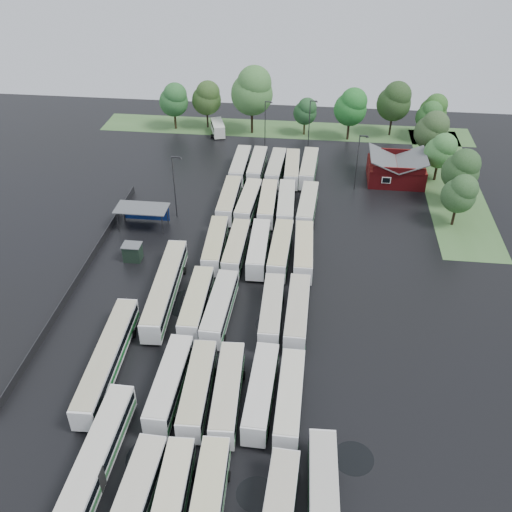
# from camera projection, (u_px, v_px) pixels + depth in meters

# --- Properties ---
(ground) EXTENTS (160.00, 160.00, 0.00)m
(ground) POSITION_uv_depth(u_px,v_px,m) (229.00, 325.00, 71.91)
(ground) COLOR black
(ground) RESTS_ON ground
(brick_building) EXTENTS (10.07, 8.60, 5.39)m
(brick_building) POSITION_uv_depth(u_px,v_px,m) (396.00, 171.00, 103.50)
(brick_building) COLOR maroon
(brick_building) RESTS_ON ground
(wash_shed) EXTENTS (8.20, 4.20, 3.58)m
(wash_shed) POSITION_uv_depth(u_px,v_px,m) (143.00, 210.00, 89.85)
(wash_shed) COLOR #2D2D30
(wash_shed) RESTS_ON ground
(utility_hut) EXTENTS (2.70, 2.20, 2.62)m
(utility_hut) POSITION_uv_depth(u_px,v_px,m) (133.00, 252.00, 83.00)
(utility_hut) COLOR black
(utility_hut) RESTS_ON ground
(grass_strip_north) EXTENTS (80.00, 10.00, 0.01)m
(grass_strip_north) POSITION_uv_depth(u_px,v_px,m) (284.00, 129.00, 124.67)
(grass_strip_north) COLOR #3F6832
(grass_strip_north) RESTS_ON ground
(grass_strip_east) EXTENTS (10.00, 50.00, 0.01)m
(grass_strip_east) POSITION_uv_depth(u_px,v_px,m) (450.00, 183.00, 103.63)
(grass_strip_east) COLOR #3F6832
(grass_strip_east) RESTS_ON ground
(west_fence) EXTENTS (0.10, 50.00, 1.20)m
(west_fence) POSITION_uv_depth(u_px,v_px,m) (82.00, 272.00, 80.22)
(west_fence) COLOR #2D2D30
(west_fence) RESTS_ON ground
(bus_r0c0) EXTENTS (3.00, 12.55, 3.47)m
(bus_r0c0) POSITION_uv_depth(u_px,v_px,m) (134.00, 503.00, 49.78)
(bus_r0c0) COLOR silver
(bus_r0c0) RESTS_ON ground
(bus_r0c1) EXTENTS (3.04, 12.04, 3.32)m
(bus_r0c1) POSITION_uv_depth(u_px,v_px,m) (171.00, 504.00, 49.87)
(bus_r0c1) COLOR silver
(bus_r0c1) RESTS_ON ground
(bus_r0c2) EXTENTS (3.12, 12.54, 3.47)m
(bus_r0c2) POSITION_uv_depth(u_px,v_px,m) (208.00, 506.00, 49.61)
(bus_r0c2) COLOR silver
(bus_r0c2) RESTS_ON ground
(bus_r1c0) EXTENTS (2.73, 12.29, 3.41)m
(bus_r1c0) POSITION_uv_depth(u_px,v_px,m) (170.00, 383.00, 61.37)
(bus_r1c0) COLOR silver
(bus_r1c0) RESTS_ON ground
(bus_r1c1) EXTENTS (3.05, 12.20, 3.37)m
(bus_r1c1) POSITION_uv_depth(u_px,v_px,m) (198.00, 389.00, 60.72)
(bus_r1c1) COLOR silver
(bus_r1c1) RESTS_ON ground
(bus_r1c2) EXTENTS (3.26, 12.51, 3.45)m
(bus_r1c2) POSITION_uv_depth(u_px,v_px,m) (228.00, 393.00, 60.23)
(bus_r1c2) COLOR silver
(bus_r1c2) RESTS_ON ground
(bus_r1c3) EXTENTS (2.85, 12.14, 3.36)m
(bus_r1c3) POSITION_uv_depth(u_px,v_px,m) (261.00, 392.00, 60.40)
(bus_r1c3) COLOR silver
(bus_r1c3) RESTS_ON ground
(bus_r1c4) EXTENTS (2.65, 11.98, 3.33)m
(bus_r1c4) POSITION_uv_depth(u_px,v_px,m) (290.00, 398.00, 59.67)
(bus_r1c4) COLOR silver
(bus_r1c4) RESTS_ON ground
(bus_r2c0) EXTENTS (2.85, 12.32, 3.41)m
(bus_r2c0) POSITION_uv_depth(u_px,v_px,m) (197.00, 303.00, 72.49)
(bus_r2c0) COLOR silver
(bus_r2c0) RESTS_ON ground
(bus_r2c1) EXTENTS (2.97, 12.44, 3.44)m
(bus_r2c1) POSITION_uv_depth(u_px,v_px,m) (220.00, 308.00, 71.73)
(bus_r2c1) COLOR silver
(bus_r2c1) RESTS_ON ground
(bus_r2c3) EXTENTS (2.78, 12.01, 3.33)m
(bus_r2c3) POSITION_uv_depth(u_px,v_px,m) (272.00, 310.00, 71.41)
(bus_r2c3) COLOR silver
(bus_r2c3) RESTS_ON ground
(bus_r2c4) EXTENTS (2.74, 12.42, 3.45)m
(bus_r2c4) POSITION_uv_depth(u_px,v_px,m) (297.00, 312.00, 70.97)
(bus_r2c4) COLOR silver
(bus_r2c4) RESTS_ON ground
(bus_r3c0) EXTENTS (3.12, 12.19, 3.36)m
(bus_r3c0) POSITION_uv_depth(u_px,v_px,m) (215.00, 245.00, 83.61)
(bus_r3c0) COLOR silver
(bus_r3c0) RESTS_ON ground
(bus_r3c1) EXTENTS (2.65, 11.96, 3.32)m
(bus_r3c1) POSITION_uv_depth(u_px,v_px,m) (236.00, 248.00, 83.01)
(bus_r3c1) COLOR silver
(bus_r3c1) RESTS_ON ground
(bus_r3c2) EXTENTS (2.84, 12.20, 3.38)m
(bus_r3c2) POSITION_uv_depth(u_px,v_px,m) (259.00, 248.00, 82.83)
(bus_r3c2) COLOR silver
(bus_r3c2) RESTS_ON ground
(bus_r3c3) EXTENTS (2.93, 12.56, 3.48)m
(bus_r3c3) POSITION_uv_depth(u_px,v_px,m) (280.00, 250.00, 82.47)
(bus_r3c3) COLOR silver
(bus_r3c3) RESTS_ON ground
(bus_r3c4) EXTENTS (3.00, 12.46, 3.45)m
(bus_r3c4) POSITION_uv_depth(u_px,v_px,m) (303.00, 251.00, 82.18)
(bus_r3c4) COLOR silver
(bus_r3c4) RESTS_ON ground
(bus_r4c0) EXTENTS (2.76, 12.43, 3.45)m
(bus_r4c0) POSITION_uv_depth(u_px,v_px,m) (229.00, 200.00, 94.60)
(bus_r4c0) COLOR silver
(bus_r4c0) RESTS_ON ground
(bus_r4c1) EXTENTS (3.19, 12.24, 3.37)m
(bus_r4c1) POSITION_uv_depth(u_px,v_px,m) (248.00, 202.00, 94.08)
(bus_r4c1) COLOR silver
(bus_r4c1) RESTS_ON ground
(bus_r4c2) EXTENTS (2.86, 12.14, 3.36)m
(bus_r4c2) POSITION_uv_depth(u_px,v_px,m) (268.00, 203.00, 93.80)
(bus_r4c2) COLOR silver
(bus_r4c2) RESTS_ON ground
(bus_r4c3) EXTENTS (3.04, 12.48, 3.45)m
(bus_r4c3) POSITION_uv_depth(u_px,v_px,m) (286.00, 204.00, 93.45)
(bus_r4c3) COLOR silver
(bus_r4c3) RESTS_ON ground
(bus_r4c4) EXTENTS (3.22, 12.42, 3.43)m
(bus_r4c4) POSITION_uv_depth(u_px,v_px,m) (308.00, 206.00, 93.00)
(bus_r4c4) COLOR silver
(bus_r4c4) RESTS_ON ground
(bus_r5c0) EXTENTS (2.62, 12.24, 3.41)m
(bus_r5c0) POSITION_uv_depth(u_px,v_px,m) (240.00, 166.00, 105.48)
(bus_r5c0) COLOR silver
(bus_r5c0) RESTS_ON ground
(bus_r5c1) EXTENTS (2.64, 11.88, 3.30)m
(bus_r5c1) POSITION_uv_depth(u_px,v_px,m) (257.00, 166.00, 105.50)
(bus_r5c1) COLOR silver
(bus_r5c1) RESTS_ON ground
(bus_r5c2) EXTENTS (2.98, 12.06, 3.33)m
(bus_r5c2) POSITION_uv_depth(u_px,v_px,m) (276.00, 168.00, 104.77)
(bus_r5c2) COLOR silver
(bus_r5c2) RESTS_ON ground
(bus_r5c3) EXTENTS (2.86, 11.96, 3.31)m
(bus_r5c3) POSITION_uv_depth(u_px,v_px,m) (292.00, 169.00, 104.44)
(bus_r5c3) COLOR silver
(bus_r5c3) RESTS_ON ground
(bus_r5c4) EXTENTS (3.14, 12.50, 3.45)m
(bus_r5c4) POSITION_uv_depth(u_px,v_px,m) (309.00, 168.00, 104.54)
(bus_r5c4) COLOR silver
(bus_r5c4) RESTS_ON ground
(artic_bus_west_a) EXTENTS (2.84, 18.24, 3.38)m
(artic_bus_west_a) POSITION_uv_depth(u_px,v_px,m) (92.00, 469.00, 52.66)
(artic_bus_west_a) COLOR silver
(artic_bus_west_a) RESTS_ON ground
(artic_bus_west_b) EXTENTS (3.47, 18.69, 3.45)m
(artic_bus_west_b) POSITION_uv_depth(u_px,v_px,m) (165.00, 288.00, 75.05)
(artic_bus_west_b) COLOR silver
(artic_bus_west_b) RESTS_ON ground
(artic_bus_west_c) EXTENTS (3.17, 18.15, 3.35)m
(artic_bus_west_c) POSITION_uv_depth(u_px,v_px,m) (108.00, 359.00, 64.41)
(artic_bus_west_c) COLOR silver
(artic_bus_west_c) RESTS_ON ground
(minibus) EXTENTS (4.06, 6.66, 2.73)m
(minibus) POSITION_uv_depth(u_px,v_px,m) (218.00, 128.00, 121.55)
(minibus) COLOR white
(minibus) RESTS_ON ground
(tree_north_0) EXTENTS (6.18, 6.18, 10.23)m
(tree_north_0) POSITION_uv_depth(u_px,v_px,m) (174.00, 99.00, 121.24)
(tree_north_0) COLOR #302314
(tree_north_0) RESTS_ON ground
(tree_north_1) EXTENTS (6.29, 6.29, 10.42)m
(tree_north_1) POSITION_uv_depth(u_px,v_px,m) (207.00, 98.00, 121.79)
(tree_north_1) COLOR black
(tree_north_1) RESTS_ON ground
(tree_north_2) EXTENTS (8.77, 8.77, 14.52)m
(tree_north_2) POSITION_uv_depth(u_px,v_px,m) (253.00, 90.00, 117.71)
(tree_north_2) COLOR black
(tree_north_2) RESTS_ON ground
(tree_north_3) EXTENTS (4.90, 4.90, 8.12)m
(tree_north_3) POSITION_uv_depth(u_px,v_px,m) (306.00, 111.00, 119.32)
(tree_north_3) COLOR #362414
(tree_north_3) RESTS_ON ground
(tree_north_4) EXTENTS (6.71, 6.71, 11.12)m
(tree_north_4) POSITION_uv_depth(u_px,v_px,m) (351.00, 107.00, 116.04)
(tree_north_4) COLOR #2F2217
(tree_north_4) RESTS_ON ground
(tree_north_5) EXTENTS (7.05, 7.05, 11.67)m
(tree_north_5) POSITION_uv_depth(u_px,v_px,m) (395.00, 101.00, 117.77)
(tree_north_5) COLOR black
(tree_north_5) RESTS_ON ground
(tree_north_6) EXTENTS (5.64, 5.64, 9.34)m
(tree_north_6) POSITION_uv_depth(u_px,v_px,m) (434.00, 109.00, 118.02)
(tree_north_6) COLOR black
(tree_north_6) RESTS_ON ground
(tree_east_0) EXTENTS (5.41, 5.41, 8.96)m
(tree_east_0) POSITION_uv_depth(u_px,v_px,m) (460.00, 193.00, 88.49)
(tree_east_0) COLOR black
(tree_east_0) RESTS_ON ground
(tree_east_1) EXTENTS (6.13, 6.13, 10.15)m
(tree_east_1) POSITION_uv_depth(u_px,v_px,m) (462.00, 169.00, 93.62)
(tree_east_1) COLOR #352216
(tree_east_1) RESTS_ON ground
(tree_east_2) EXTENTS (5.55, 5.54, 9.18)m
(tree_east_2) POSITION_uv_depth(u_px,v_px,m) (441.00, 150.00, 101.38)
(tree_east_2) COLOR black
(tree_east_2) RESTS_ON ground
(tree_east_3) EXTENTS (6.33, 6.33, 10.49)m
(tree_east_3) POSITION_uv_depth(u_px,v_px,m) (432.00, 130.00, 106.95)
(tree_east_3) COLOR black
(tree_east_3) RESTS_ON ground
(tree_east_4) EXTENTS (5.22, 5.22, 8.64)m
(tree_east_4) POSITION_uv_depth(u_px,v_px,m) (430.00, 115.00, 116.34)
(tree_east_4) COLOR black
(tree_east_4) RESTS_ON ground
(lamp_post_ne) EXTENTS (1.58, 0.31, 10.23)m
(lamp_post_ne) POSITION_uv_depth(u_px,v_px,m) (358.00, 159.00, 98.41)
(lamp_post_ne) COLOR #2D2D30
(lamp_post_ne) RESTS_ON ground
(lamp_post_nw) EXTENTS (1.65, 0.32, 10.71)m
(lamp_post_nw) POSITION_uv_depth(u_px,v_px,m) (175.00, 182.00, 90.50)
(lamp_post_nw) COLOR #2D2D30
(lamp_post_nw) RESTS_ON ground
(lamp_post_back_w) EXTENTS (1.49, 0.29, 9.70)m
(lamp_post_back_w) POSITION_uv_depth(u_px,v_px,m) (266.00, 121.00, 113.56)
(lamp_post_back_w) COLOR #2D2D30
(lamp_post_back_w) RESTS_ON ground
(lamp_post_back_e) EXTENTS (1.52, 0.30, 9.90)m
(lamp_post_back_e) POSITION_uv_depth(u_px,v_px,m) (310.00, 121.00, 113.43)
(lamp_post_back_e) COLOR #2D2D30
(lamp_post_back_e) RESTS_ON ground
(puddle_0) EXTENTS (5.72, 5.72, 0.01)m
(puddle_0) POSITION_uv_depth(u_px,v_px,m) (155.00, 458.00, 55.76)
(puddle_0) COLOR black
(puddle_0) RESTS_ON ground
(puddle_1) EXTENTS (3.80, 3.80, 0.01)m
(puddle_1) POSITION_uv_depth(u_px,v_px,m) (256.00, 494.00, 52.60)
(puddle_1) COLOR black
(puddle_1) RESTS_ON ground
(puddle_2) EXTENTS (6.14, 6.14, 0.01)m
(puddle_2) POSITION_uv_depth(u_px,v_px,m) (190.00, 303.00, 75.38)
(puddle_2) COLOR black
(puddle_2) RESTS_ON ground
(puddle_3) EXTENTS (3.58, 3.58, 0.01)m
(puddle_3) POSITION_uv_depth(u_px,v_px,m) (269.00, 324.00, 71.99)
(puddle_3) COLOR black
(puddle_3) RESTS_ON ground
(puddle_4) EXTENTS (4.07, 4.07, 0.01)m
(puddle_4) POSITION_uv_depth(u_px,v_px,m) (353.00, 458.00, 55.78)
(puddle_4) COLOR black
(puddle_4) RESTS_ON ground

